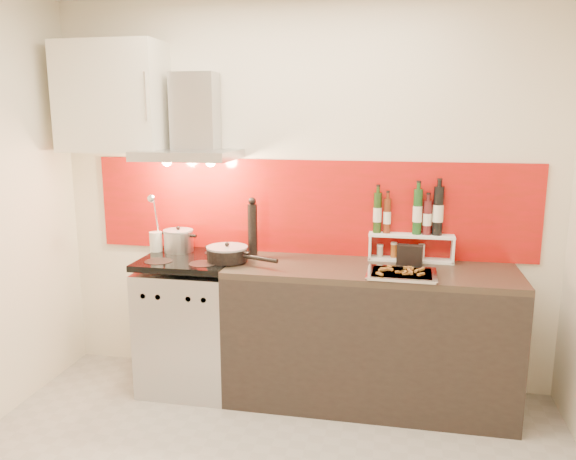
% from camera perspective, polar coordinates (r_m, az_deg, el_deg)
% --- Properties ---
extents(back_wall, '(3.40, 0.02, 2.60)m').
position_cam_1_polar(back_wall, '(3.81, 1.32, 3.55)').
color(back_wall, silver).
rests_on(back_wall, ground).
extents(backsplash, '(3.00, 0.02, 0.64)m').
position_cam_1_polar(backsplash, '(3.80, 2.02, 2.31)').
color(backsplash, '#9A1708').
rests_on(backsplash, back_wall).
extents(range_stove, '(0.60, 0.60, 0.91)m').
position_cam_1_polar(range_stove, '(3.92, -9.79, -9.36)').
color(range_stove, '#B7B7BA').
rests_on(range_stove, ground).
extents(counter, '(1.80, 0.60, 0.90)m').
position_cam_1_polar(counter, '(3.69, 8.24, -10.55)').
color(counter, black).
rests_on(counter, ground).
extents(range_hood, '(0.62, 0.50, 0.61)m').
position_cam_1_polar(range_hood, '(3.80, -9.70, 10.07)').
color(range_hood, '#B7B7BA').
rests_on(range_hood, back_wall).
extents(upper_cabinet, '(0.70, 0.35, 0.72)m').
position_cam_1_polar(upper_cabinet, '(4.02, -17.41, 12.74)').
color(upper_cabinet, silver).
rests_on(upper_cabinet, back_wall).
extents(stock_pot, '(0.20, 0.20, 0.18)m').
position_cam_1_polar(stock_pot, '(3.94, -11.05, -1.05)').
color(stock_pot, '#B7B7BA').
rests_on(stock_pot, range_stove).
extents(saute_pan, '(0.50, 0.28, 0.12)m').
position_cam_1_polar(saute_pan, '(3.64, -6.10, -2.41)').
color(saute_pan, black).
rests_on(saute_pan, range_stove).
extents(utensil_jar, '(0.09, 0.13, 0.42)m').
position_cam_1_polar(utensil_jar, '(3.96, -13.32, -0.52)').
color(utensil_jar, silver).
rests_on(utensil_jar, range_stove).
extents(pepper_mill, '(0.06, 0.06, 0.41)m').
position_cam_1_polar(pepper_mill, '(3.72, -3.63, 0.14)').
color(pepper_mill, black).
rests_on(pepper_mill, counter).
extents(step_shelf, '(0.55, 0.15, 0.49)m').
position_cam_1_polar(step_shelf, '(3.72, 12.51, 0.09)').
color(step_shelf, white).
rests_on(step_shelf, counter).
extents(caddy_box, '(0.16, 0.08, 0.14)m').
position_cam_1_polar(caddy_box, '(3.64, 12.26, -2.56)').
color(caddy_box, black).
rests_on(caddy_box, counter).
extents(baking_tray, '(0.41, 0.32, 0.03)m').
position_cam_1_polar(baking_tray, '(3.39, 11.47, -4.36)').
color(baking_tray, silver).
rests_on(baking_tray, counter).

